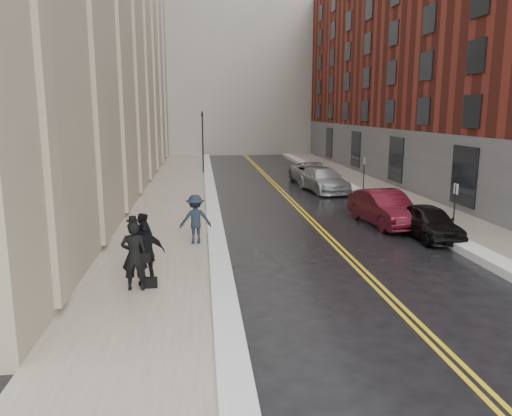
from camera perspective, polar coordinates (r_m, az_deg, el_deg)
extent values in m
plane|color=black|center=(13.13, 6.53, -12.53)|extent=(160.00, 160.00, 0.00)
cube|color=gray|center=(28.25, -9.71, 0.37)|extent=(4.00, 64.00, 0.15)
cube|color=gray|center=(30.55, 16.46, 0.87)|extent=(3.00, 64.00, 0.15)
cube|color=gold|center=(28.68, 4.15, 0.51)|extent=(0.12, 64.00, 0.01)
cube|color=gold|center=(28.72, 4.62, 0.52)|extent=(0.12, 64.00, 0.01)
cube|color=white|center=(28.20, -5.04, 0.58)|extent=(0.70, 60.80, 0.26)
cube|color=white|center=(29.88, 13.19, 0.96)|extent=(0.85, 60.80, 0.30)
cube|color=maroon|center=(40.38, 24.82, 15.42)|extent=(14.00, 50.00, 18.00)
cylinder|color=black|center=(41.81, -6.10, 7.38)|extent=(0.12, 0.12, 5.20)
imported|color=black|center=(41.73, -6.16, 10.12)|extent=(0.18, 0.15, 0.90)
cylinder|color=black|center=(22.80, 21.72, -0.20)|extent=(0.06, 0.06, 2.20)
cube|color=white|center=(22.65, 21.88, 2.03)|extent=(0.02, 0.35, 0.45)
cylinder|color=black|center=(33.72, 12.22, 3.76)|extent=(0.06, 0.06, 2.20)
cube|color=white|center=(33.62, 12.29, 5.28)|extent=(0.02, 0.35, 0.45)
imported|color=black|center=(21.98, 19.19, -1.50)|extent=(1.66, 4.08, 1.39)
imported|color=#410B16|center=(23.86, 14.50, -0.01)|extent=(2.20, 5.04, 1.61)
imported|color=#A0A3A7|center=(33.12, 7.69, 3.22)|extent=(2.89, 5.62, 1.56)
imported|color=gray|center=(36.45, 6.64, 3.96)|extent=(2.98, 5.78, 1.56)
imported|color=black|center=(14.73, -13.74, -5.31)|extent=(0.77, 0.52, 2.04)
imported|color=black|center=(17.40, -12.84, -3.32)|extent=(0.99, 0.88, 1.71)
imported|color=black|center=(19.48, -6.94, -1.27)|extent=(1.32, 0.86, 1.92)
imported|color=black|center=(15.01, -12.40, -5.16)|extent=(1.22, 0.90, 1.93)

